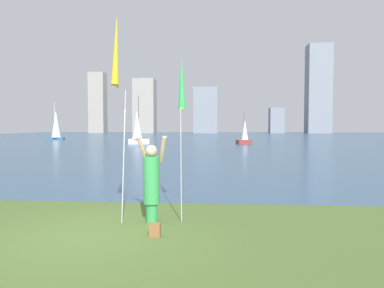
% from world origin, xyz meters
% --- Properties ---
extents(ground, '(120.00, 138.00, 0.12)m').
position_xyz_m(ground, '(0.00, 50.95, -0.06)').
color(ground, '#4C662D').
extents(person, '(0.70, 0.52, 1.92)m').
position_xyz_m(person, '(1.07, 0.97, 0.94)').
color(person, green).
rests_on(person, ground).
extents(kite_flag_left, '(0.16, 0.92, 4.41)m').
position_xyz_m(kite_flag_left, '(0.44, 0.55, 3.59)').
color(kite_flag_left, '#B2B2B7').
rests_on(kite_flag_left, ground).
extents(kite_flag_right, '(0.16, 0.36, 3.66)m').
position_xyz_m(kite_flag_right, '(1.71, 1.21, 3.00)').
color(kite_flag_right, '#B2B2B7').
rests_on(kite_flag_right, ground).
extents(bag, '(0.21, 0.15, 0.26)m').
position_xyz_m(bag, '(1.31, 0.02, 0.13)').
color(bag, brown).
rests_on(bag, ground).
extents(sailboat_1, '(2.60, 1.49, 5.85)m').
position_xyz_m(sailboat_1, '(-7.20, 35.41, 1.98)').
color(sailboat_1, silver).
rests_on(sailboat_1, ground).
extents(sailboat_3, '(1.94, 1.57, 3.73)m').
position_xyz_m(sailboat_3, '(5.65, 35.96, 1.23)').
color(sailboat_3, maroon).
rests_on(sailboat_3, ground).
extents(sailboat_6, '(2.96, 1.56, 5.86)m').
position_xyz_m(sailboat_6, '(-23.15, 47.67, 2.27)').
color(sailboat_6, '#2D6084').
rests_on(sailboat_6, ground).
extents(skyline_tower_0, '(5.02, 4.38, 19.64)m').
position_xyz_m(skyline_tower_0, '(-36.99, 107.29, 9.82)').
color(skyline_tower_0, gray).
rests_on(skyline_tower_0, ground).
extents(skyline_tower_1, '(6.66, 6.01, 17.02)m').
position_xyz_m(skyline_tower_1, '(-20.73, 104.33, 8.51)').
color(skyline_tower_1, gray).
rests_on(skyline_tower_1, ground).
extents(skyline_tower_2, '(7.31, 5.78, 14.15)m').
position_xyz_m(skyline_tower_2, '(-1.43, 103.94, 7.08)').
color(skyline_tower_2, gray).
rests_on(skyline_tower_2, ground).
extents(skyline_tower_3, '(4.34, 4.71, 7.93)m').
position_xyz_m(skyline_tower_3, '(20.78, 106.54, 3.97)').
color(skyline_tower_3, gray).
rests_on(skyline_tower_3, ground).
extents(skyline_tower_4, '(7.03, 5.69, 26.92)m').
position_xyz_m(skyline_tower_4, '(33.04, 104.61, 13.46)').
color(skyline_tower_4, gray).
rests_on(skyline_tower_4, ground).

